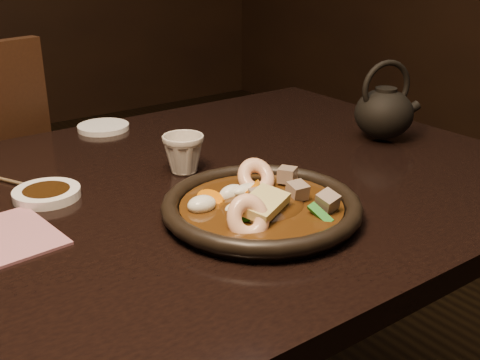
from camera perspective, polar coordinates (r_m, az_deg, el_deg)
table at (r=1.03m, az=-12.49°, el=-6.48°), size 1.60×0.90×0.75m
plate at (r=0.93m, az=2.04°, el=-2.62°), size 0.31×0.31×0.03m
stirfry at (r=0.93m, az=1.70°, el=-2.29°), size 0.21×0.22×0.07m
soy_dish at (r=1.05m, az=-17.86°, el=-1.24°), size 0.11×0.11×0.02m
saucer_right at (r=1.40m, az=-12.83°, el=4.91°), size 0.11×0.11×0.01m
tea_cup at (r=1.11m, az=-5.38°, el=2.61°), size 0.09×0.08×0.08m
teapot at (r=1.32m, az=13.53°, el=6.39°), size 0.15×0.12×0.17m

